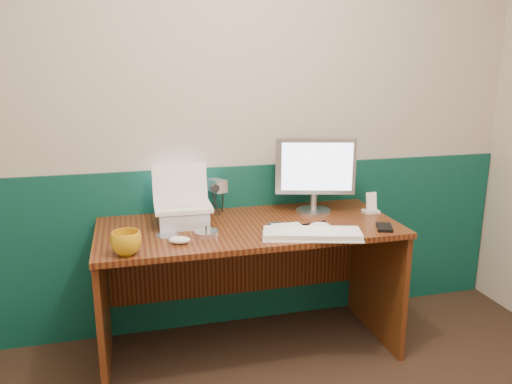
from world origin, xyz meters
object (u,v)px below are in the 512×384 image
object	(u,v)px
desk	(249,289)
camcorder	(217,199)
mug	(126,243)
monitor	(314,175)
laptop	(182,186)
keyboard	(312,234)

from	to	relation	value
desk	camcorder	bearing A→B (deg)	116.53
mug	camcorder	world-z (taller)	camcorder
monitor	laptop	bearing A→B (deg)	-161.09
monitor	mug	size ratio (longest dim) A/B	3.29
desk	laptop	distance (m)	0.69
monitor	camcorder	xyz separation A→B (m)	(-0.54, 0.12, -0.14)
laptop	mug	xyz separation A→B (m)	(-0.30, -0.36, -0.16)
desk	camcorder	world-z (taller)	camcorder
mug	camcorder	distance (m)	0.74
laptop	keyboard	size ratio (longest dim) A/B	0.62
monitor	camcorder	distance (m)	0.57
desk	monitor	world-z (taller)	monitor
camcorder	monitor	bearing A→B (deg)	-34.20
laptop	camcorder	size ratio (longest dim) A/B	1.67
desk	mug	xyz separation A→B (m)	(-0.64, -0.28, 0.43)
laptop	mug	size ratio (longest dim) A/B	2.17
desk	monitor	xyz separation A→B (m)	(0.42, 0.13, 0.60)
laptop	monitor	distance (m)	0.76
laptop	monitor	bearing A→B (deg)	4.25
laptop	keyboard	distance (m)	0.73
desk	keyboard	distance (m)	0.54
desk	camcorder	size ratio (longest dim) A/B	8.95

